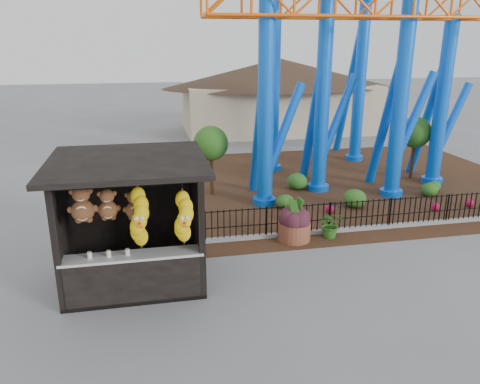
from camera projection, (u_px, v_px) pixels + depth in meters
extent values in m
plane|color=slate|center=(265.00, 290.00, 11.08)|extent=(120.00, 120.00, 0.00)
cube|color=#331E11|center=(311.00, 184.00, 19.29)|extent=(18.00, 12.00, 0.02)
cube|color=gray|center=(365.00, 228.00, 14.61)|extent=(18.00, 0.18, 0.12)
cube|color=black|center=(136.00, 277.00, 11.61)|extent=(3.20, 2.60, 0.10)
cube|color=black|center=(133.00, 206.00, 12.32)|extent=(3.20, 0.12, 3.00)
cube|color=black|center=(64.00, 227.00, 10.88)|extent=(0.12, 2.60, 3.00)
cube|color=black|center=(196.00, 218.00, 11.46)|extent=(0.12, 2.60, 3.00)
cube|color=black|center=(127.00, 162.00, 10.46)|extent=(3.50, 3.40, 0.12)
cube|color=black|center=(56.00, 249.00, 9.73)|extent=(0.14, 0.14, 3.00)
cube|color=black|center=(202.00, 238.00, 10.31)|extent=(0.14, 0.14, 3.00)
cube|color=black|center=(134.00, 279.00, 10.48)|extent=(3.00, 0.50, 1.10)
cube|color=silver|center=(133.00, 256.00, 10.31)|extent=(3.10, 0.55, 0.06)
cylinder|color=black|center=(126.00, 186.00, 9.40)|extent=(2.90, 0.04, 0.04)
cylinder|color=blue|center=(266.00, 107.00, 15.88)|extent=(0.56, 0.56, 7.00)
cylinder|color=blue|center=(264.00, 201.00, 16.92)|extent=(0.84, 0.84, 0.24)
cylinder|color=blue|center=(323.00, 97.00, 17.42)|extent=(0.56, 0.56, 7.30)
cylinder|color=blue|center=(318.00, 187.00, 18.51)|extent=(0.84, 0.84, 0.24)
cylinder|color=blue|center=(401.00, 96.00, 16.75)|extent=(0.56, 0.56, 7.50)
cylinder|color=blue|center=(391.00, 192.00, 17.86)|extent=(0.84, 0.84, 0.24)
cylinder|color=blue|center=(442.00, 103.00, 18.48)|extent=(0.56, 0.56, 6.60)
cylinder|color=blue|center=(432.00, 180.00, 19.45)|extent=(0.84, 0.84, 0.24)
cylinder|color=blue|center=(274.00, 63.00, 19.97)|extent=(0.56, 0.56, 9.50)
cylinder|color=blue|center=(272.00, 167.00, 21.40)|extent=(0.84, 0.84, 0.24)
cylinder|color=blue|center=(362.00, 50.00, 21.60)|extent=(0.56, 0.56, 10.50)
cylinder|color=blue|center=(354.00, 158.00, 23.18)|extent=(0.84, 0.84, 0.24)
cylinder|color=blue|center=(259.00, 128.00, 16.99)|extent=(0.36, 2.21, 5.85)
cylinder|color=blue|center=(282.00, 135.00, 16.61)|extent=(1.62, 0.32, 3.73)
cylinder|color=blue|center=(313.00, 118.00, 18.54)|extent=(0.36, 2.29, 6.10)
cylinder|color=blue|center=(335.00, 124.00, 18.17)|extent=(1.67, 0.32, 3.88)
cylinder|color=blue|center=(386.00, 118.00, 17.87)|extent=(0.36, 2.34, 6.26)
cylinder|color=blue|center=(411.00, 125.00, 17.50)|extent=(1.71, 0.32, 3.99)
cylinder|color=blue|center=(426.00, 120.00, 19.57)|extent=(0.36, 2.10, 5.53)
cylinder|color=blue|center=(449.00, 126.00, 19.19)|extent=(1.54, 0.32, 3.52)
cylinder|color=brown|center=(294.00, 231.00, 13.81)|extent=(1.08, 1.08, 0.56)
ellipsoid|color=#371620|center=(295.00, 212.00, 13.62)|extent=(0.70, 0.70, 0.64)
imported|color=#225117|center=(331.00, 224.00, 13.95)|extent=(0.76, 0.66, 0.83)
ellipsoid|color=#275719|center=(285.00, 202.00, 16.37)|extent=(0.63, 0.63, 0.50)
ellipsoid|color=#275719|center=(355.00, 198.00, 16.51)|extent=(0.81, 0.81, 0.65)
ellipsoid|color=#275719|center=(430.00, 190.00, 17.71)|extent=(0.63, 0.63, 0.51)
ellipsoid|color=#275719|center=(297.00, 181.00, 18.52)|extent=(0.81, 0.81, 0.64)
ellipsoid|color=#275719|center=(434.00, 186.00, 18.24)|extent=(0.52, 0.52, 0.42)
sphere|color=#B80C3B|center=(284.00, 215.00, 15.49)|extent=(0.28, 0.28, 0.28)
sphere|color=#B80C3B|center=(330.00, 209.00, 16.00)|extent=(0.28, 0.28, 0.28)
sphere|color=#B80C3B|center=(436.00, 207.00, 16.19)|extent=(0.28, 0.28, 0.28)
sphere|color=#B80C3B|center=(470.00, 203.00, 16.55)|extent=(0.28, 0.28, 0.28)
cube|color=#BFAD8C|center=(279.00, 108.00, 30.40)|extent=(12.00, 6.00, 3.00)
cone|color=#332319|center=(279.00, 70.00, 29.66)|extent=(15.00, 15.00, 1.80)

